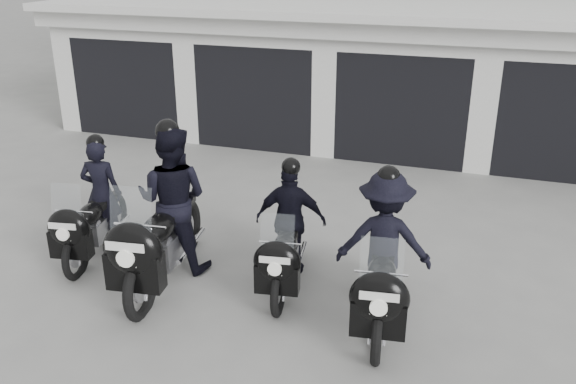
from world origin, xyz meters
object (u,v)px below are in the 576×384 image
(police_bike_a, at_px, (94,208))
(police_bike_d, at_px, (383,254))
(police_bike_b, at_px, (167,212))
(police_bike_c, at_px, (289,231))

(police_bike_a, xyz_separation_m, police_bike_d, (4.14, -0.28, 0.11))
(police_bike_a, xyz_separation_m, police_bike_b, (1.30, -0.23, 0.22))
(police_bike_d, bearing_deg, police_bike_b, 171.14)
(police_bike_c, bearing_deg, police_bike_b, -175.78)
(police_bike_a, relative_size, police_bike_b, 0.80)
(police_bike_c, xyz_separation_m, police_bike_d, (1.29, -0.41, 0.08))
(police_bike_b, xyz_separation_m, police_bike_d, (2.84, -0.05, -0.11))
(police_bike_a, distance_m, police_bike_c, 2.85)
(police_bike_a, bearing_deg, police_bike_d, -14.07)
(police_bike_a, relative_size, police_bike_c, 1.02)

